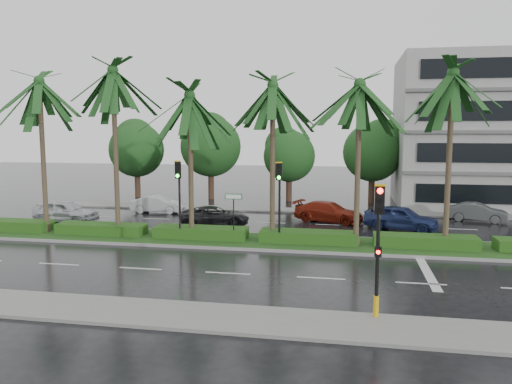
% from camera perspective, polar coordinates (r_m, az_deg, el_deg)
% --- Properties ---
extents(ground, '(120.00, 120.00, 0.00)m').
position_cam_1_polar(ground, '(26.54, -0.68, -6.28)').
color(ground, black).
rests_on(ground, ground).
extents(near_sidewalk, '(40.00, 2.40, 0.12)m').
position_cam_1_polar(near_sidewalk, '(17.06, -7.51, -13.85)').
color(near_sidewalk, slate).
rests_on(near_sidewalk, ground).
extents(far_sidewalk, '(40.00, 2.00, 0.12)m').
position_cam_1_polar(far_sidewalk, '(38.16, 2.81, -2.07)').
color(far_sidewalk, slate).
rests_on(far_sidewalk, ground).
extents(median, '(36.00, 4.00, 0.15)m').
position_cam_1_polar(median, '(27.48, -0.27, -5.64)').
color(median, gray).
rests_on(median, ground).
extents(hedge, '(35.20, 1.40, 0.60)m').
position_cam_1_polar(hedge, '(27.40, -0.28, -4.88)').
color(hedge, '#214914').
rests_on(hedge, median).
extents(lane_markings, '(34.00, 13.06, 0.01)m').
position_cam_1_polar(lane_markings, '(25.73, 5.83, -6.73)').
color(lane_markings, silver).
rests_on(lane_markings, ground).
extents(palm_row, '(26.30, 4.20, 10.12)m').
position_cam_1_polar(palm_row, '(27.15, -2.92, 11.12)').
color(palm_row, '#403025').
rests_on(palm_row, median).
extents(signal_near, '(0.34, 0.45, 4.36)m').
position_cam_1_polar(signal_near, '(16.39, 13.78, -5.94)').
color(signal_near, black).
rests_on(signal_near, near_sidewalk).
extents(signal_median_left, '(0.34, 0.42, 4.36)m').
position_cam_1_polar(signal_median_left, '(27.35, -8.82, 0.42)').
color(signal_median_left, black).
rests_on(signal_median_left, median).
extents(signal_median_right, '(0.34, 0.42, 4.36)m').
position_cam_1_polar(signal_median_right, '(26.06, 2.68, 0.17)').
color(signal_median_right, black).
rests_on(signal_median_right, median).
extents(street_sign, '(0.95, 0.09, 2.60)m').
position_cam_1_polar(street_sign, '(26.81, -2.59, -1.52)').
color(street_sign, black).
rests_on(street_sign, median).
extents(bg_trees, '(32.90, 5.35, 7.72)m').
position_cam_1_polar(bg_trees, '(43.32, 2.98, 5.07)').
color(bg_trees, '#3A251A').
rests_on(bg_trees, ground).
extents(building, '(16.00, 10.00, 12.00)m').
position_cam_1_polar(building, '(44.97, 26.11, 6.21)').
color(building, gray).
rests_on(building, ground).
extents(car_silver, '(2.23, 4.57, 1.50)m').
position_cam_1_polar(car_silver, '(35.54, -20.88, -2.09)').
color(car_silver, silver).
rests_on(car_silver, ground).
extents(car_white, '(1.54, 3.93, 1.27)m').
position_cam_1_polar(car_white, '(37.92, -11.16, -1.38)').
color(car_white, '#B6B6B6').
rests_on(car_white, ground).
extents(car_darkgrey, '(3.19, 4.88, 1.25)m').
position_cam_1_polar(car_darkgrey, '(32.27, -4.76, -2.76)').
color(car_darkgrey, black).
rests_on(car_darkgrey, ground).
extents(car_red, '(3.25, 5.05, 1.36)m').
position_cam_1_polar(car_red, '(33.86, 8.30, -2.25)').
color(car_red, maroon).
rests_on(car_red, ground).
extents(car_blue, '(3.19, 4.81, 1.52)m').
position_cam_1_polar(car_blue, '(32.05, 16.24, -2.85)').
color(car_blue, navy).
rests_on(car_blue, ground).
extents(car_grey, '(2.26, 4.01, 1.25)m').
position_cam_1_polar(car_grey, '(36.87, 23.99, -2.12)').
color(car_grey, '#4E5052').
rests_on(car_grey, ground).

